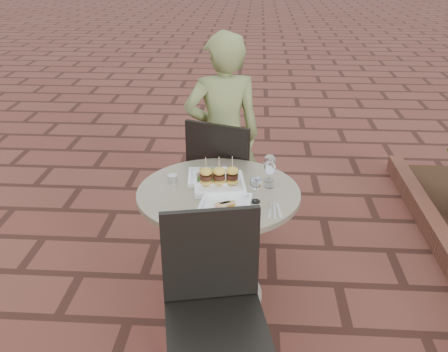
# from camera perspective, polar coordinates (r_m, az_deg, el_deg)

# --- Properties ---
(ground) EXTENTS (60.00, 60.00, 0.00)m
(ground) POSITION_cam_1_polar(r_m,az_deg,el_deg) (3.28, -1.91, -11.74)
(ground) COLOR #572B22
(ground) RESTS_ON ground
(cafe_table) EXTENTS (0.90, 0.90, 0.73)m
(cafe_table) POSITION_cam_1_polar(r_m,az_deg,el_deg) (2.86, -0.60, -6.07)
(cafe_table) COLOR gray
(cafe_table) RESTS_ON ground
(chair_far) EXTENTS (0.56, 0.56, 0.93)m
(chair_far) POSITION_cam_1_polar(r_m,az_deg,el_deg) (3.38, -0.04, 0.37)
(chair_far) COLOR black
(chair_far) RESTS_ON ground
(chair_near) EXTENTS (0.52, 0.52, 0.93)m
(chair_near) POSITION_cam_1_polar(r_m,az_deg,el_deg) (2.27, -1.17, -13.60)
(chair_near) COLOR black
(chair_near) RESTS_ON ground
(diner) EXTENTS (0.60, 0.47, 1.47)m
(diner) POSITION_cam_1_polar(r_m,az_deg,el_deg) (3.48, -0.11, 4.38)
(diner) COLOR olive
(diner) RESTS_ON ground
(plate_salmon) EXTENTS (0.24, 0.24, 0.06)m
(plate_salmon) POSITION_cam_1_polar(r_m,az_deg,el_deg) (2.87, -1.84, -0.06)
(plate_salmon) COLOR white
(plate_salmon) RESTS_ON cafe_table
(plate_sliders) EXTENTS (0.32, 0.32, 0.18)m
(plate_sliders) POSITION_cam_1_polar(r_m,az_deg,el_deg) (2.77, -0.56, -0.48)
(plate_sliders) COLOR white
(plate_sliders) RESTS_ON cafe_table
(plate_tuna) EXTENTS (0.28, 0.28, 0.03)m
(plate_tuna) POSITION_cam_1_polar(r_m,az_deg,el_deg) (2.57, 0.12, -3.33)
(plate_tuna) COLOR white
(plate_tuna) RESTS_ON cafe_table
(wine_glass_right) EXTENTS (0.06, 0.06, 0.15)m
(wine_glass_right) POSITION_cam_1_polar(r_m,az_deg,el_deg) (2.59, 3.66, -0.88)
(wine_glass_right) COLOR white
(wine_glass_right) RESTS_ON cafe_table
(wine_glass_mid) EXTENTS (0.07, 0.07, 0.16)m
(wine_glass_mid) POSITION_cam_1_polar(r_m,az_deg,el_deg) (2.82, 5.23, 1.59)
(wine_glass_mid) COLOR white
(wine_glass_mid) RESTS_ON cafe_table
(wine_glass_far) EXTENTS (0.07, 0.07, 0.16)m
(wine_glass_far) POSITION_cam_1_polar(r_m,az_deg,el_deg) (2.75, 5.27, 0.89)
(wine_glass_far) COLOR white
(wine_glass_far) RESTS_ON cafe_table
(steel_ramekin) EXTENTS (0.07, 0.07, 0.04)m
(steel_ramekin) POSITION_cam_1_polar(r_m,az_deg,el_deg) (2.85, -5.92, -0.28)
(steel_ramekin) COLOR silver
(steel_ramekin) RESTS_ON cafe_table
(cutlery_set) EXTENTS (0.09, 0.19, 0.00)m
(cutlery_set) POSITION_cam_1_polar(r_m,az_deg,el_deg) (2.56, 5.79, -3.93)
(cutlery_set) COLOR silver
(cutlery_set) RESTS_ON cafe_table
(planter_curb) EXTENTS (0.12, 3.00, 0.15)m
(planter_curb) POSITION_cam_1_polar(r_m,az_deg,el_deg) (3.71, 24.24, -8.00)
(planter_curb) COLOR brown
(planter_curb) RESTS_ON ground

